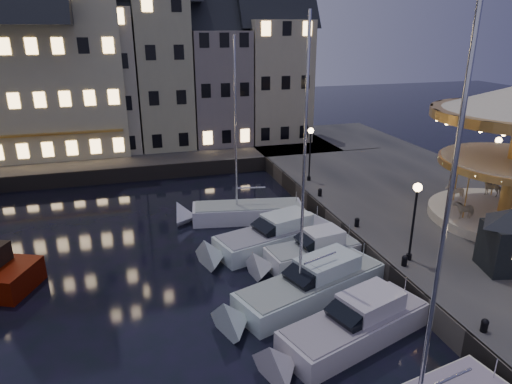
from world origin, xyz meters
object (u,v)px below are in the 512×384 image
object	(u,v)px
motorboat_c	(306,288)
bollard_d	(320,192)
streetlamp_c	(310,147)
motorboat_e	(269,239)
motorboat_d	(306,255)
ticket_kiosk	(510,229)
streetlamp_d	(496,157)
streetlamp_b	(415,211)
bollard_b	(405,260)
bollard_c	(357,222)
motorboat_f	(239,213)
bollard_a	(485,325)
motorboat_b	(348,330)

from	to	relation	value
motorboat_c	bollard_d	bearing A→B (deg)	63.14
streetlamp_c	motorboat_e	size ratio (longest dim) A/B	0.50
bollard_d	motorboat_d	bearing A→B (deg)	-118.84
motorboat_e	ticket_kiosk	bearing A→B (deg)	-39.25
streetlamp_d	streetlamp_b	bearing A→B (deg)	-148.22
streetlamp_b	motorboat_d	size ratio (longest dim) A/B	0.65
bollard_b	motorboat_e	bearing A→B (deg)	130.07
bollard_c	motorboat_d	distance (m)	4.15
bollard_b	motorboat_f	size ratio (longest dim) A/B	0.05
streetlamp_d	motorboat_c	bearing A→B (deg)	-157.18
streetlamp_c	ticket_kiosk	size ratio (longest dim) A/B	1.12
streetlamp_d	bollard_b	xyz separation A→B (m)	(-11.90, -7.50, -2.41)
bollard_a	streetlamp_d	bearing A→B (deg)	47.53
bollard_a	bollard_c	xyz separation A→B (m)	(0.00, 10.50, 0.00)
streetlamp_c	bollard_b	size ratio (longest dim) A/B	7.32
bollard_a	motorboat_f	xyz separation A→B (m)	(-5.84, 16.29, -1.07)
motorboat_f	ticket_kiosk	xyz separation A→B (m)	(10.26, -12.48, 2.98)
bollard_a	bollard_b	size ratio (longest dim) A/B	1.00
motorboat_b	motorboat_d	world-z (taller)	same
streetlamp_b	bollard_b	world-z (taller)	streetlamp_b
motorboat_d	motorboat_f	distance (m)	7.46
bollard_a	motorboat_c	world-z (taller)	motorboat_c
streetlamp_b	motorboat_d	distance (m)	6.36
streetlamp_d	motorboat_d	size ratio (longest dim) A/B	0.65
streetlamp_b	streetlamp_c	xyz separation A→B (m)	(0.00, 13.50, 0.00)
bollard_b	streetlamp_b	bearing A→B (deg)	39.81
bollard_c	motorboat_c	distance (m)	7.02
bollard_d	bollard_c	bearing A→B (deg)	-90.00
bollard_d	motorboat_b	xyz separation A→B (m)	(-4.64, -13.64, -0.96)
ticket_kiosk	bollard_b	bearing A→B (deg)	159.11
bollard_d	bollard_a	bearing A→B (deg)	-90.00
streetlamp_d	bollard_d	size ratio (longest dim) A/B	7.32
streetlamp_b	motorboat_f	size ratio (longest dim) A/B	0.36
bollard_b	motorboat_f	xyz separation A→B (m)	(-5.84, 10.79, -1.07)
bollard_b	motorboat_d	size ratio (longest dim) A/B	0.09
motorboat_e	motorboat_f	xyz separation A→B (m)	(-0.67, 4.63, -0.11)
bollard_b	bollard_c	bearing A→B (deg)	90.00
streetlamp_b	bollard_d	xyz separation A→B (m)	(-0.60, 10.00, -2.41)
bollard_c	motorboat_c	xyz separation A→B (m)	(-5.16, -4.68, -0.92)
streetlamp_b	motorboat_f	world-z (taller)	motorboat_f
motorboat_b	motorboat_d	size ratio (longest dim) A/B	1.23
streetlamp_b	motorboat_e	size ratio (longest dim) A/B	0.50
motorboat_d	streetlamp_c	bearing A→B (deg)	67.08
bollard_c	motorboat_d	bearing A→B (deg)	-159.95
bollard_a	bollard_c	distance (m)	10.50
bollard_a	bollard_d	world-z (taller)	same
streetlamp_c	bollard_d	distance (m)	4.29
streetlamp_c	motorboat_b	world-z (taller)	streetlamp_c
motorboat_b	motorboat_d	bearing A→B (deg)	82.82
bollard_c	motorboat_d	size ratio (longest dim) A/B	0.09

